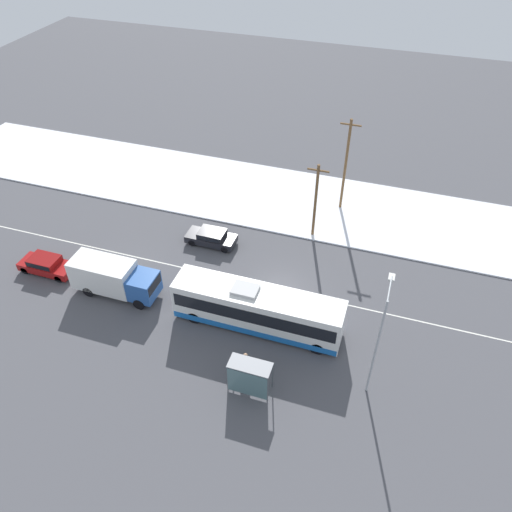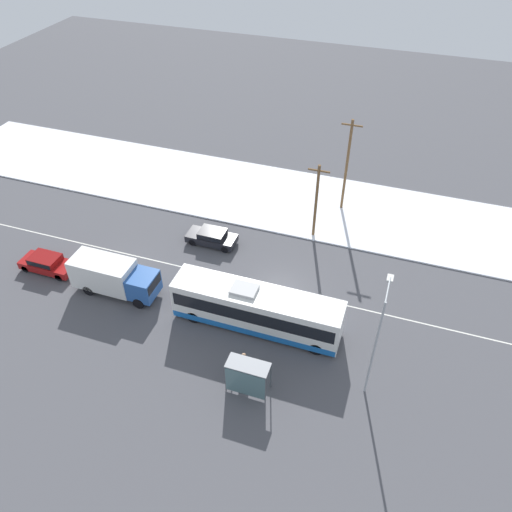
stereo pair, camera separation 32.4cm
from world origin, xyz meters
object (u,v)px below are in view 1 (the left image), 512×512
utility_pole_roadside (316,200)px  pedestrian_at_stop (246,361)px  parked_car_near_truck (46,264)px  utility_pole_snowlot (346,164)px  box_truck (113,277)px  sedan_car (211,237)px  bus_shelter (249,376)px  streetlamp (380,332)px  city_bus (258,309)px

utility_pole_roadside → pedestrian_at_stop: bearing=-93.0°
parked_car_near_truck → utility_pole_snowlot: size_ratio=0.50×
box_truck → parked_car_near_truck: (-6.48, 0.38, -0.81)m
sedan_car → utility_pole_snowlot: bearing=-137.3°
utility_pole_roadside → bus_shelter: bearing=-90.4°
bus_shelter → streetlamp: bearing=22.4°
sedan_car → bus_shelter: 15.42m
bus_shelter → utility_pole_roadside: bearing=89.6°
sedan_car → utility_pole_snowlot: (9.52, 8.79, 3.94)m
sedan_car → utility_pole_snowlot: size_ratio=0.48×
sedan_car → pedestrian_at_stop: 13.84m
city_bus → pedestrian_at_stop: city_bus is taller
utility_pole_roadside → box_truck: bearing=-137.5°
bus_shelter → utility_pole_roadside: size_ratio=0.38×
utility_pole_snowlot → box_truck: bearing=-130.7°
city_bus → utility_pole_roadside: (1.34, 11.56, 2.04)m
box_truck → bus_shelter: 13.75m
sedan_car → bus_shelter: bearing=120.8°
pedestrian_at_stop → bus_shelter: (0.70, -1.40, 0.55)m
city_bus → streetlamp: 9.32m
city_bus → box_truck: 11.43m
box_truck → bus_shelter: (12.65, -5.38, 0.10)m
utility_pole_roadside → sedan_car: bearing=-154.3°
box_truck → streetlamp: size_ratio=0.83×
parked_car_near_truck → bus_shelter: (19.13, -5.76, 0.91)m
utility_pole_roadside → utility_pole_snowlot: 5.25m
city_bus → sedan_car: 10.23m
city_bus → box_truck: city_bus is taller
utility_pole_roadside → utility_pole_snowlot: bearing=72.9°
city_bus → sedan_car: (-6.67, 7.70, -0.95)m
city_bus → pedestrian_at_stop: size_ratio=6.61×
sedan_car → streetlamp: bearing=145.4°
parked_car_near_truck → bus_shelter: size_ratio=1.66×
parked_car_near_truck → utility_pole_roadside: bearing=30.4°
pedestrian_at_stop → utility_pole_snowlot: utility_pole_snowlot is taller
pedestrian_at_stop → bus_shelter: bearing=-63.6°
city_bus → streetlamp: size_ratio=1.50×
city_bus → streetlamp: streetlamp is taller
box_truck → utility_pole_roadside: (12.77, 11.70, 2.14)m
utility_pole_snowlot → parked_car_near_truck: bearing=-142.0°
city_bus → pedestrian_at_stop: (0.52, -4.12, -0.56)m
sedan_car → utility_pole_snowlot: 13.55m
sedan_car → utility_pole_snowlot: utility_pole_snowlot is taller
pedestrian_at_stop → utility_pole_snowlot: size_ratio=0.20×
sedan_car → parked_car_near_truck: (-11.25, -7.47, 0.03)m
sedan_car → bus_shelter: size_ratio=1.59×
sedan_car → pedestrian_at_stop: size_ratio=2.34×
sedan_car → parked_car_near_truck: 13.50m
pedestrian_at_stop → utility_pole_roadside: size_ratio=0.26×
pedestrian_at_stop → utility_pole_snowlot: bearing=83.5°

